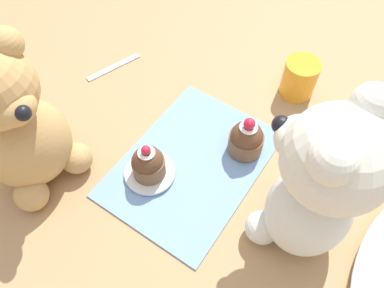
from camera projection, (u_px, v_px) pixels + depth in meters
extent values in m
plane|color=tan|center=(192.00, 164.00, 0.60)|extent=(4.00, 4.00, 0.00)
cube|color=#7A9ED1|center=(192.00, 163.00, 0.60)|extent=(0.28, 0.20, 0.01)
ellipsoid|color=silver|center=(309.00, 209.00, 0.48)|extent=(0.13, 0.12, 0.14)
sphere|color=silver|center=(338.00, 159.00, 0.39)|extent=(0.12, 0.12, 0.12)
ellipsoid|color=silver|center=(296.00, 140.00, 0.41)|extent=(0.06, 0.06, 0.05)
sphere|color=black|center=(280.00, 126.00, 0.41)|extent=(0.02, 0.02, 0.02)
sphere|color=silver|center=(373.00, 105.00, 0.37)|extent=(0.05, 0.05, 0.05)
sphere|color=silver|center=(333.00, 161.00, 0.33)|extent=(0.05, 0.05, 0.05)
sphere|color=silver|center=(291.00, 188.00, 0.55)|extent=(0.05, 0.05, 0.05)
sphere|color=silver|center=(262.00, 227.00, 0.52)|extent=(0.05, 0.05, 0.05)
ellipsoid|color=tan|center=(28.00, 144.00, 0.54)|extent=(0.14, 0.13, 0.15)
ellipsoid|color=tan|center=(15.00, 108.00, 0.43)|extent=(0.06, 0.05, 0.04)
sphere|color=black|center=(23.00, 113.00, 0.42)|extent=(0.02, 0.02, 0.02)
sphere|color=tan|center=(6.00, 44.00, 0.43)|extent=(0.04, 0.04, 0.04)
sphere|color=tan|center=(32.00, 195.00, 0.54)|extent=(0.05, 0.05, 0.05)
sphere|color=tan|center=(76.00, 158.00, 0.58)|extent=(0.05, 0.05, 0.05)
cylinder|color=brown|center=(246.00, 143.00, 0.60)|extent=(0.06, 0.06, 0.03)
sphere|color=brown|center=(247.00, 137.00, 0.59)|extent=(0.05, 0.05, 0.05)
cylinder|color=white|center=(249.00, 127.00, 0.57)|extent=(0.03, 0.03, 0.00)
sphere|color=red|center=(249.00, 124.00, 0.56)|extent=(0.02, 0.02, 0.02)
cylinder|color=silver|center=(150.00, 173.00, 0.58)|extent=(0.08, 0.08, 0.01)
cylinder|color=brown|center=(149.00, 166.00, 0.57)|extent=(0.05, 0.05, 0.03)
sphere|color=brown|center=(148.00, 161.00, 0.56)|extent=(0.05, 0.05, 0.05)
cylinder|color=white|center=(146.00, 153.00, 0.54)|extent=(0.03, 0.03, 0.00)
sphere|color=red|center=(146.00, 150.00, 0.53)|extent=(0.01, 0.01, 0.01)
cylinder|color=orange|center=(299.00, 78.00, 0.67)|extent=(0.06, 0.06, 0.07)
cube|color=silver|center=(114.00, 67.00, 0.73)|extent=(0.11, 0.05, 0.01)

